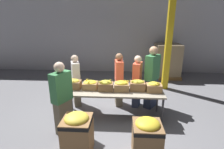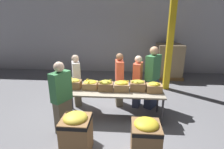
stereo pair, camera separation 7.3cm
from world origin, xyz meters
The scene contains 18 objects.
ground_plane centered at (0.00, 0.00, 0.00)m, with size 30.00×30.00×0.00m, color slate.
wall_back centered at (0.00, 4.25, 2.00)m, with size 16.00×0.08×4.00m.
sorting_table centered at (0.00, 0.00, 0.69)m, with size 2.50×0.76×0.74m.
banana_box_0 centered at (-1.03, 0.07, 0.87)m, with size 0.37×0.32×0.27m.
banana_box_1 centered at (-0.60, 0.09, 0.86)m, with size 0.37×0.35×0.24m.
banana_box_2 centered at (-0.19, 0.00, 0.88)m, with size 0.39×0.30×0.28m.
banana_box_3 centered at (0.21, 0.02, 0.87)m, with size 0.39×0.33×0.26m.
banana_box_4 centered at (0.61, 0.07, 0.88)m, with size 0.37×0.30×0.28m.
banana_box_5 centered at (1.01, 0.00, 0.87)m, with size 0.37×0.30×0.26m.
volunteer_0 centered at (1.05, 0.63, 0.88)m, with size 0.47×0.52×1.77m.
volunteer_1 centered at (-1.06, -0.72, 0.81)m, with size 0.40×0.49×1.64m.
volunteer_2 centered at (-1.11, 0.62, 0.75)m, with size 0.34×0.45×1.51m.
volunteer_3 centered at (0.65, 0.66, 0.75)m, with size 0.31×0.45×1.51m.
volunteer_4 centered at (0.13, 0.71, 0.78)m, with size 0.27×0.44×1.56m.
donation_bin_0 centered at (-0.59, -1.34, 0.44)m, with size 0.53×0.53×0.83m.
donation_bin_1 centered at (0.69, -1.34, 0.41)m, with size 0.52×0.52×0.77m.
support_pillar centered at (1.80, 2.12, 2.00)m, with size 0.20×0.20×4.00m.
pallet_stack_0 centered at (2.16, 3.53, 0.72)m, with size 1.12×1.12×1.45m.
Camera 1 is at (0.22, -4.07, 2.46)m, focal length 28.00 mm.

